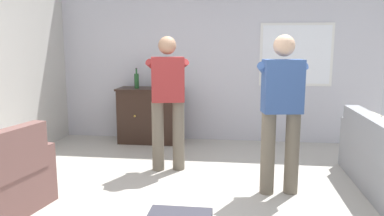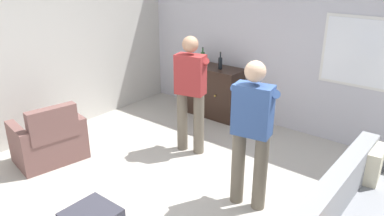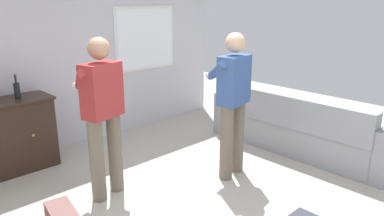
{
  "view_description": "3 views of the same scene",
  "coord_description": "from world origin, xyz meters",
  "px_view_note": "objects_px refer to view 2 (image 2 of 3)",
  "views": [
    {
      "loc": [
        0.38,
        -3.52,
        1.58
      ],
      "look_at": [
        -0.09,
        0.2,
        0.94
      ],
      "focal_mm": 35.0,
      "sensor_mm": 36.0,
      "label": 1
    },
    {
      "loc": [
        2.58,
        -2.8,
        2.6
      ],
      "look_at": [
        0.11,
        0.27,
        1.04
      ],
      "focal_mm": 35.0,
      "sensor_mm": 36.0,
      "label": 2
    },
    {
      "loc": [
        -2.35,
        -2.23,
        2.04
      ],
      "look_at": [
        0.14,
        0.36,
        0.97
      ],
      "focal_mm": 35.0,
      "sensor_mm": 36.0,
      "label": 3
    }
  ],
  "objects_px": {
    "bottle_wine_green": "(203,59)",
    "person_standing_left": "(191,89)",
    "sideboard_cabinet": "(213,91)",
    "person_standing_right": "(252,129)",
    "bottle_liquor_amber": "(220,63)",
    "armchair": "(50,141)"
  },
  "relations": [
    {
      "from": "bottle_wine_green",
      "to": "person_standing_left",
      "type": "xyz_separation_m",
      "value": [
        0.75,
        -1.25,
        -0.08
      ]
    },
    {
      "from": "sideboard_cabinet",
      "to": "bottle_wine_green",
      "type": "distance_m",
      "value": 0.61
    },
    {
      "from": "person_standing_right",
      "to": "person_standing_left",
      "type": "bearing_deg",
      "value": 155.51
    },
    {
      "from": "bottle_liquor_amber",
      "to": "person_standing_right",
      "type": "bearing_deg",
      "value": -47.55
    },
    {
      "from": "person_standing_left",
      "to": "person_standing_right",
      "type": "bearing_deg",
      "value": -24.49
    },
    {
      "from": "bottle_wine_green",
      "to": "bottle_liquor_amber",
      "type": "height_order",
      "value": "bottle_wine_green"
    },
    {
      "from": "bottle_wine_green",
      "to": "person_standing_right",
      "type": "relative_size",
      "value": 0.19
    },
    {
      "from": "sideboard_cabinet",
      "to": "bottle_liquor_amber",
      "type": "distance_m",
      "value": 0.57
    },
    {
      "from": "bottle_wine_green",
      "to": "bottle_liquor_amber",
      "type": "distance_m",
      "value": 0.37
    },
    {
      "from": "armchair",
      "to": "person_standing_left",
      "type": "xyz_separation_m",
      "value": [
        1.32,
        1.45,
        0.65
      ]
    },
    {
      "from": "armchair",
      "to": "bottle_liquor_amber",
      "type": "bearing_deg",
      "value": 70.86
    },
    {
      "from": "person_standing_left",
      "to": "person_standing_right",
      "type": "distance_m",
      "value": 1.45
    },
    {
      "from": "bottle_wine_green",
      "to": "person_standing_left",
      "type": "bearing_deg",
      "value": -59.21
    },
    {
      "from": "bottle_wine_green",
      "to": "person_standing_left",
      "type": "relative_size",
      "value": 0.19
    },
    {
      "from": "bottle_wine_green",
      "to": "bottle_liquor_amber",
      "type": "relative_size",
      "value": 1.1
    },
    {
      "from": "armchair",
      "to": "person_standing_right",
      "type": "relative_size",
      "value": 0.58
    },
    {
      "from": "sideboard_cabinet",
      "to": "person_standing_right",
      "type": "xyz_separation_m",
      "value": [
        1.86,
        -1.9,
        0.49
      ]
    },
    {
      "from": "sideboard_cabinet",
      "to": "person_standing_left",
      "type": "bearing_deg",
      "value": -67.54
    },
    {
      "from": "armchair",
      "to": "sideboard_cabinet",
      "type": "height_order",
      "value": "sideboard_cabinet"
    },
    {
      "from": "sideboard_cabinet",
      "to": "bottle_liquor_amber",
      "type": "relative_size",
      "value": 3.57
    },
    {
      "from": "sideboard_cabinet",
      "to": "bottle_liquor_amber",
      "type": "xyz_separation_m",
      "value": [
        0.16,
        -0.04,
        0.55
      ]
    },
    {
      "from": "person_standing_left",
      "to": "person_standing_right",
      "type": "xyz_separation_m",
      "value": [
        1.32,
        -0.6,
        0.0
      ]
    }
  ]
}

